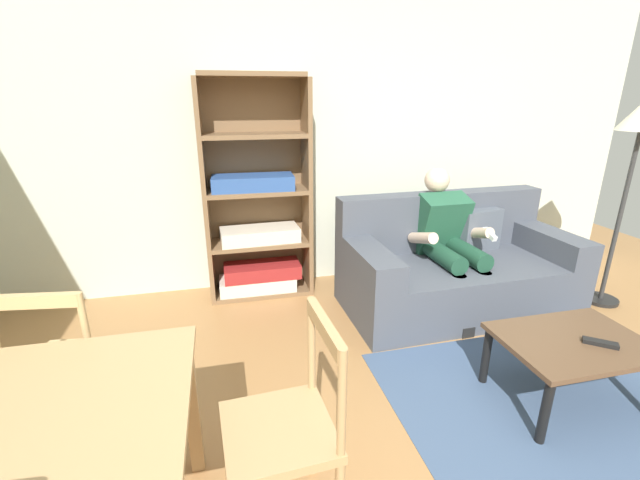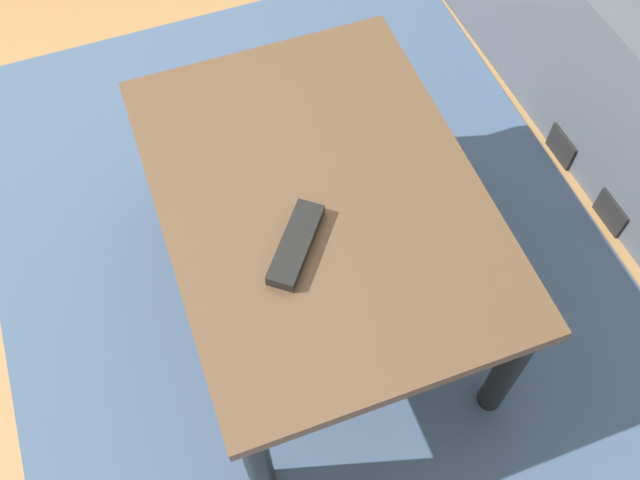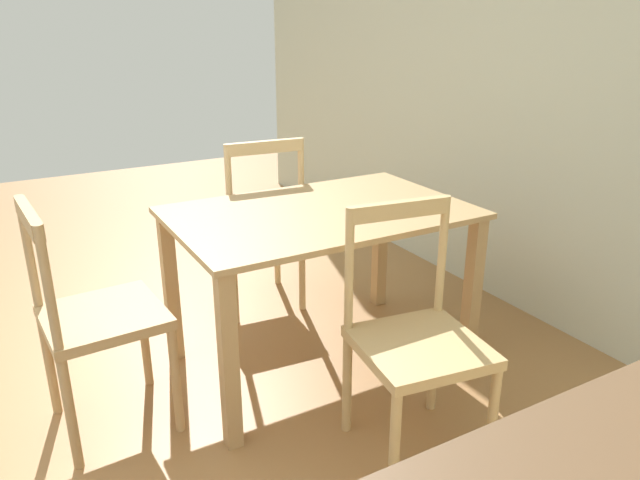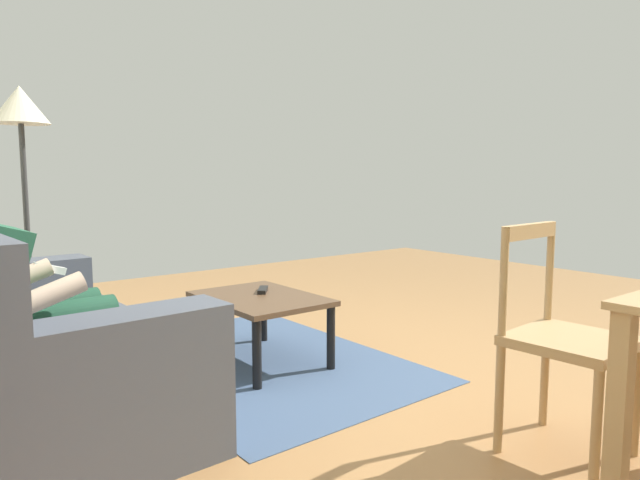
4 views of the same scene
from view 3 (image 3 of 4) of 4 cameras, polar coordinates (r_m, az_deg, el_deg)
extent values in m
cube|color=beige|center=(3.44, 17.42, 16.12)|extent=(0.12, 5.44, 2.61)
cube|color=tan|center=(2.57, 0.00, 2.60)|extent=(1.25, 0.82, 0.02)
cube|color=tan|center=(3.27, 5.72, -0.35)|extent=(0.06, 0.06, 0.71)
cube|color=tan|center=(2.81, -14.02, -4.46)|extent=(0.06, 0.06, 0.71)
cube|color=tan|center=(2.76, 14.28, -4.95)|extent=(0.06, 0.06, 0.71)
cube|color=tan|center=(2.20, -8.68, -11.44)|extent=(0.06, 0.06, 0.71)
cube|color=tan|center=(2.15, 9.48, -10.02)|extent=(0.47, 0.47, 0.04)
cylinder|color=tan|center=(2.06, 7.12, -18.76)|extent=(0.04, 0.04, 0.43)
cylinder|color=tan|center=(2.23, 16.09, -15.94)|extent=(0.04, 0.04, 0.43)
cylinder|color=tan|center=(2.33, 2.59, -13.36)|extent=(0.04, 0.04, 0.43)
cylinder|color=tan|center=(2.49, 10.78, -11.36)|extent=(0.04, 0.04, 0.43)
cylinder|color=tan|center=(2.11, 2.79, -3.06)|extent=(0.03, 0.03, 0.48)
cylinder|color=tan|center=(2.28, 11.53, -1.61)|extent=(0.03, 0.03, 0.48)
cube|color=tan|center=(2.12, 7.58, 2.90)|extent=(0.38, 0.09, 0.06)
cube|color=tan|center=(2.39, -19.92, -6.88)|extent=(0.45, 0.45, 0.04)
cylinder|color=tan|center=(2.38, -13.56, -12.70)|extent=(0.04, 0.04, 0.47)
cylinder|color=tan|center=(2.70, -16.39, -8.79)|extent=(0.04, 0.04, 0.47)
cylinder|color=tan|center=(2.31, -22.69, -14.92)|extent=(0.04, 0.04, 0.47)
cylinder|color=tan|center=(2.64, -24.38, -10.59)|extent=(0.04, 0.04, 0.47)
cylinder|color=tan|center=(2.10, -24.39, -4.53)|extent=(0.03, 0.03, 0.45)
cylinder|color=tan|center=(2.45, -25.93, -1.27)|extent=(0.03, 0.03, 0.45)
cube|color=tan|center=(2.21, -25.98, 1.94)|extent=(0.06, 0.38, 0.06)
cube|color=#D1B27F|center=(3.26, -6.15, 1.27)|extent=(0.45, 0.45, 0.04)
cylinder|color=#D1B27F|center=(3.56, -4.12, -0.79)|extent=(0.04, 0.04, 0.45)
cylinder|color=#D1B27F|center=(3.46, -10.01, -1.73)|extent=(0.04, 0.04, 0.45)
cylinder|color=#D1B27F|center=(3.24, -1.72, -3.00)|extent=(0.04, 0.04, 0.45)
cylinder|color=#D1B27F|center=(3.12, -8.17, -4.14)|extent=(0.04, 0.04, 0.45)
cylinder|color=#D1B27F|center=(3.08, -1.81, 5.11)|extent=(0.03, 0.03, 0.50)
cylinder|color=#D1B27F|center=(2.96, -8.62, 4.25)|extent=(0.03, 0.03, 0.50)
cube|color=#D1B27F|center=(2.96, -5.29, 8.80)|extent=(0.38, 0.07, 0.06)
camera|label=1|loc=(3.46, -24.37, 21.79)|focal=23.56mm
camera|label=2|loc=(2.95, -76.63, 3.88)|focal=39.75mm
camera|label=4|loc=(1.43, 57.17, -5.32)|focal=31.86mm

